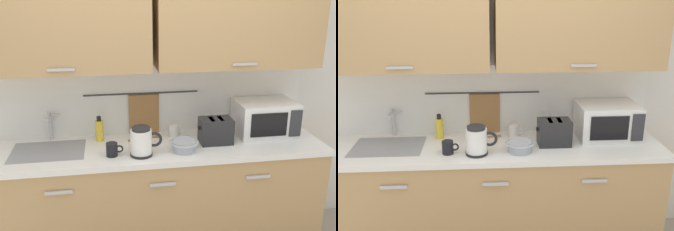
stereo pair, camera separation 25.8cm
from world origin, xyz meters
TOP-DOWN VIEW (x-y plane):
  - counter_unit at (-0.01, 0.30)m, footprint 2.53×0.64m
  - back_wall_assembly at (-0.00, 0.53)m, footprint 3.70×0.41m
  - sink_faucet at (-0.78, 0.53)m, footprint 0.09×0.17m
  - microwave at (0.89, 0.41)m, footprint 0.46×0.35m
  - electric_kettle at (-0.12, 0.14)m, footprint 0.23×0.16m
  - dish_soap_bottle at (-0.42, 0.47)m, footprint 0.06×0.06m
  - mug_near_sink at (-0.33, 0.16)m, footprint 0.12×0.08m
  - mixing_bowl at (0.18, 0.16)m, footprint 0.21×0.21m
  - toaster at (0.45, 0.29)m, footprint 0.26×0.17m
  - mug_by_kettle at (0.16, 0.46)m, footprint 0.12×0.08m
  - wooden_spoon at (-0.03, 0.45)m, footprint 0.27×0.09m

SIDE VIEW (x-z plane):
  - counter_unit at x=-0.01m, z-range 0.01..0.91m
  - wooden_spoon at x=-0.03m, z-range 0.90..0.91m
  - mixing_bowl at x=0.18m, z-range 0.91..0.98m
  - mug_near_sink at x=-0.33m, z-range 0.90..1.00m
  - mug_by_kettle at x=0.16m, z-range 0.90..1.00m
  - dish_soap_bottle at x=-0.42m, z-range 0.89..1.08m
  - toaster at x=0.45m, z-range 0.90..1.09m
  - electric_kettle at x=-0.12m, z-range 0.90..1.11m
  - microwave at x=0.89m, z-range 0.90..1.17m
  - sink_faucet at x=-0.78m, z-range 0.93..1.15m
  - back_wall_assembly at x=0.00m, z-range 0.27..2.77m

